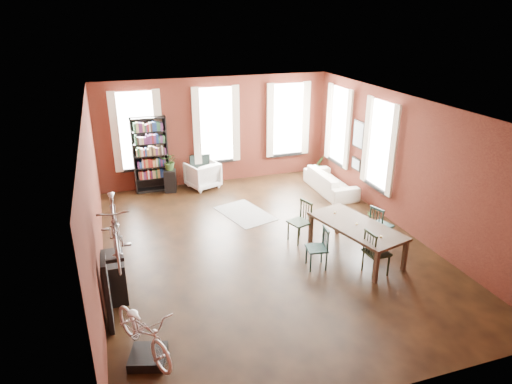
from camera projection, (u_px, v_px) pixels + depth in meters
name	position (u px, v px, depth m)	size (l,w,h in m)	color
room	(267.00, 148.00, 10.16)	(9.00, 9.04, 3.22)	black
dining_table	(355.00, 240.00, 9.86)	(0.98, 2.16, 0.74)	brown
dining_chair_a	(317.00, 248.00, 9.37)	(0.41, 0.41, 0.88)	#1B3B38
dining_chair_b	(299.00, 222.00, 10.44)	(0.44, 0.44, 0.95)	#1D2F1C
dining_chair_c	(377.00, 252.00, 9.14)	(0.44, 0.44, 0.96)	#202F1B
dining_chair_d	(381.00, 225.00, 10.31)	(0.43, 0.43, 0.94)	#183532
bookshelf	(151.00, 155.00, 13.13)	(1.00, 0.32, 2.20)	black
white_armchair	(203.00, 174.00, 13.63)	(0.84, 0.79, 0.87)	white
cream_sofa	(331.00, 178.00, 13.34)	(2.08, 0.61, 0.81)	beige
striped_rug	(245.00, 213.00, 12.00)	(1.01, 1.62, 0.01)	black
bike_trainer	(148.00, 357.00, 6.96)	(0.54, 0.54, 0.16)	black
bike_wall_rack	(107.00, 294.00, 7.52)	(0.16, 0.60, 1.30)	black
console_table	(115.00, 277.00, 8.44)	(0.40, 0.80, 0.80)	black
plant_stand	(170.00, 181.00, 13.34)	(0.33, 0.33, 0.66)	black
plant_by_sofa	(319.00, 170.00, 14.79)	(0.36, 0.64, 0.29)	#2B5923
plant_small	(369.00, 223.00, 11.36)	(0.19, 0.37, 0.13)	#335B24
bicycle_floor	(141.00, 309.00, 6.65)	(0.55, 0.83, 1.58)	beige
bicycle_hung	(113.00, 210.00, 7.04)	(0.47, 1.00, 1.66)	#A5A8AD
plant_on_stand	(170.00, 163.00, 13.19)	(0.46, 0.52, 0.40)	#2E4E1F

